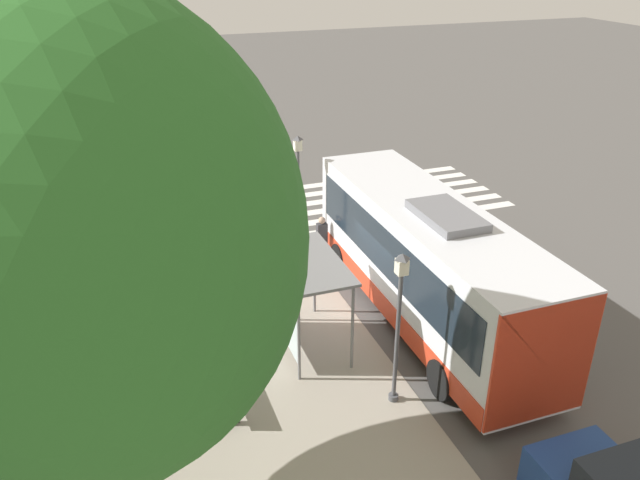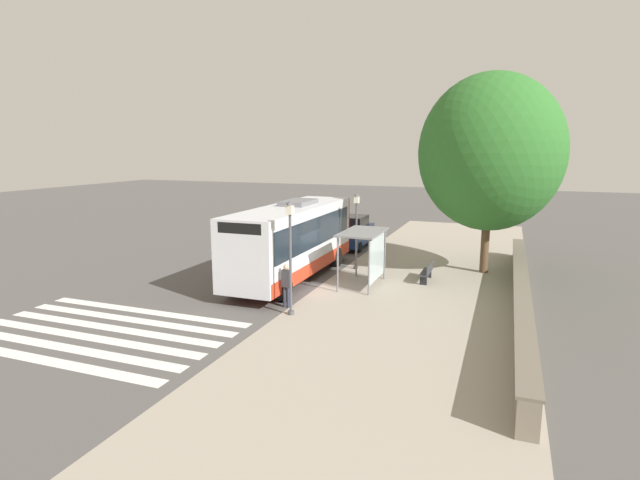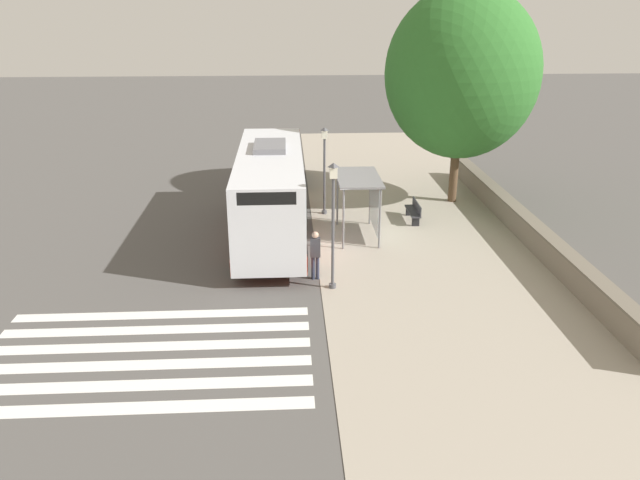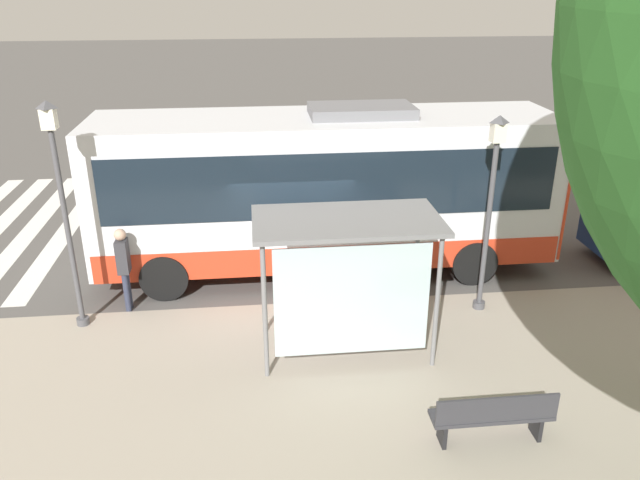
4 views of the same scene
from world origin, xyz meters
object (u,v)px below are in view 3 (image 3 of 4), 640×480
bench (414,211)px  shade_tree (462,74)px  pedestrian (315,251)px  street_lamp_far (324,163)px  bus (271,192)px  street_lamp_near (333,216)px  bus_shelter (362,187)px  parked_car_behind_bus (284,164)px

bench → shade_tree: (-2.42, -2.77, 5.54)m
pedestrian → street_lamp_far: 7.24m
bus → street_lamp_near: street_lamp_near is taller
street_lamp_near → street_lamp_far: street_lamp_near is taller
street_lamp_far → bus_shelter: bearing=114.5°
bus_shelter → bus: bearing=-1.2°
bench → street_lamp_near: street_lamp_near is taller
pedestrian → bench: (-4.62, -5.88, -0.56)m
pedestrian → street_lamp_near: 1.81m
shade_tree → parked_car_behind_bus: size_ratio=2.42×
pedestrian → shade_tree: shade_tree is taller
street_lamp_far → parked_car_behind_bus: (1.84, -5.48, -1.39)m
bench → parked_car_behind_bus: bearing=-49.5°
pedestrian → bus_shelter: bearing=-116.6°
bench → shade_tree: 6.65m
bus → bus_shelter: bus is taller
bus → street_lamp_near: (-2.13, 5.01, 0.65)m
street_lamp_far → street_lamp_near: bearing=88.5°
bus → pedestrian: (-1.59, 4.23, -0.89)m
bus_shelter → pedestrian: (2.08, 4.15, -1.06)m
street_lamp_far → bench: bearing=162.8°
bus → bench: 6.58m
bench → street_lamp_far: 4.47m
street_lamp_far → shade_tree: (-6.29, -1.57, 3.66)m
bench → shade_tree: bearing=-131.1°
street_lamp_near → parked_car_behind_bus: bearing=-83.0°
bus → shade_tree: (-8.62, -4.43, 4.09)m
street_lamp_near → street_lamp_far: 7.87m
pedestrian → parked_car_behind_bus: bearing=-85.0°
street_lamp_near → shade_tree: shade_tree is taller
street_lamp_near → parked_car_behind_bus: size_ratio=1.07×
bus → shade_tree: bearing=-152.8°
bus → street_lamp_far: (-2.33, -2.85, 0.43)m
shade_tree → bench: bearing=48.9°
bus_shelter → street_lamp_far: 3.23m
bench → bus_shelter: bearing=34.3°
parked_car_behind_bus → street_lamp_near: bearing=97.0°
pedestrian → bench: 7.50m
shade_tree → street_lamp_near: bearing=55.5°
bus_shelter → shade_tree: (-4.95, -4.50, 3.91)m
pedestrian → street_lamp_far: bearing=-96.0°
bus → bus_shelter: 3.67m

